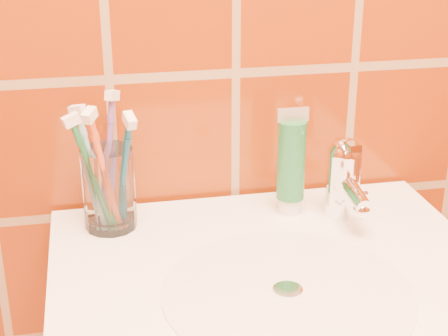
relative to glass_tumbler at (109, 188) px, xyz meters
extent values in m
cube|color=white|center=(0.20, -0.16, -0.14)|extent=(0.56, 0.46, 0.16)
cylinder|color=silver|center=(0.20, -0.21, -0.06)|extent=(0.30, 0.30, 0.00)
cylinder|color=white|center=(0.20, -0.21, -0.05)|extent=(0.04, 0.04, 0.00)
cylinder|color=white|center=(0.00, 0.00, 0.00)|extent=(0.09, 0.09, 0.12)
cylinder|color=white|center=(0.26, 0.00, -0.05)|extent=(0.03, 0.03, 0.02)
cylinder|color=#17602E|center=(0.26, 0.00, 0.02)|extent=(0.04, 0.04, 0.12)
cube|color=beige|center=(0.26, 0.00, 0.09)|extent=(0.04, 0.01, 0.02)
cylinder|color=white|center=(0.33, -0.03, -0.01)|extent=(0.05, 0.05, 0.09)
sphere|color=white|center=(0.33, -0.03, 0.04)|extent=(0.05, 0.05, 0.05)
cylinder|color=white|center=(0.33, -0.07, 0.00)|extent=(0.02, 0.09, 0.03)
cube|color=white|center=(0.33, -0.04, 0.05)|extent=(0.02, 0.06, 0.01)
camera|label=1|loc=(-0.02, -0.88, 0.39)|focal=55.00mm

